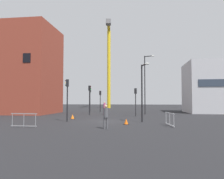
# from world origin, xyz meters

# --- Properties ---
(ground) EXTENTS (160.00, 160.00, 0.00)m
(ground) POSITION_xyz_m (0.00, 0.00, 0.00)
(ground) COLOR black
(brick_building) EXTENTS (10.30, 8.73, 13.61)m
(brick_building) POSITION_xyz_m (-15.08, 10.55, 6.80)
(brick_building) COLOR brown
(brick_building) RESTS_ON ground
(office_block) EXTENTS (11.53, 8.11, 8.36)m
(office_block) POSITION_xyz_m (16.92, 16.33, 4.18)
(office_block) COLOR #B7B7BC
(office_block) RESTS_ON ground
(construction_crane) EXTENTS (3.00, 17.40, 21.46)m
(construction_crane) POSITION_xyz_m (-4.72, 35.08, 14.38)
(construction_crane) COLOR yellow
(construction_crane) RESTS_ON ground
(streetlamp_tall) EXTENTS (1.46, 0.68, 8.63)m
(streetlamp_tall) POSITION_xyz_m (4.23, 10.57, 4.94)
(streetlamp_tall) COLOR black
(streetlamp_tall) RESTS_ON ground
(streetlamp_short) EXTENTS (0.76, 1.43, 5.54)m
(streetlamp_short) POSITION_xyz_m (3.61, -0.60, 3.35)
(streetlamp_short) COLOR black
(streetlamp_short) RESTS_ON ground
(traffic_light_far) EXTENTS (0.33, 0.39, 3.69)m
(traffic_light_far) POSITION_xyz_m (-3.42, 15.38, 2.50)
(traffic_light_far) COLOR black
(traffic_light_far) RESTS_ON ground
(traffic_light_island) EXTENTS (0.24, 0.37, 4.09)m
(traffic_light_island) POSITION_xyz_m (-4.75, 13.30, 2.74)
(traffic_light_island) COLOR #232326
(traffic_light_island) RESTS_ON ground
(traffic_light_verge) EXTENTS (0.39, 0.32, 4.15)m
(traffic_light_verge) POSITION_xyz_m (-3.79, -0.81, 2.78)
(traffic_light_verge) COLOR black
(traffic_light_verge) RESTS_ON ground
(traffic_light_near) EXTENTS (0.34, 0.39, 3.63)m
(traffic_light_near) POSITION_xyz_m (2.80, 6.73, 2.46)
(traffic_light_near) COLOR #232326
(traffic_light_near) RESTS_ON ground
(traffic_light_median) EXTENTS (0.38, 0.27, 4.14)m
(traffic_light_median) POSITION_xyz_m (-3.67, 8.30, 2.77)
(traffic_light_median) COLOR black
(traffic_light_median) RESTS_ON ground
(pedestrian_walking) EXTENTS (0.34, 0.34, 1.85)m
(pedestrian_walking) POSITION_xyz_m (-1.75, 9.70, 1.09)
(pedestrian_walking) COLOR #D14C8C
(pedestrian_walking) RESTS_ON ground
(pedestrian_waiting) EXTENTS (0.34, 0.34, 1.77)m
(pedestrian_waiting) POSITION_xyz_m (0.83, -5.67, 1.03)
(pedestrian_waiting) COLOR #4C4C51
(pedestrian_waiting) RESTS_ON ground
(safety_barrier_right_run) EXTENTS (2.15, 0.08, 1.08)m
(safety_barrier_right_run) POSITION_xyz_m (-5.65, -5.54, 0.56)
(safety_barrier_right_run) COLOR gray
(safety_barrier_right_run) RESTS_ON ground
(safety_barrier_rear) EXTENTS (0.40, 2.50, 1.08)m
(safety_barrier_rear) POSITION_xyz_m (5.73, -3.31, 0.56)
(safety_barrier_rear) COLOR #B2B5BA
(safety_barrier_rear) RESTS_ON ground
(traffic_cone_on_verge) EXTENTS (0.52, 0.52, 0.52)m
(traffic_cone_on_verge) POSITION_xyz_m (-4.12, 2.02, 0.24)
(traffic_cone_on_verge) COLOR black
(traffic_cone_on_verge) RESTS_ON ground
(traffic_cone_by_barrier) EXTENTS (0.49, 0.49, 0.50)m
(traffic_cone_by_barrier) POSITION_xyz_m (2.14, -2.63, 0.23)
(traffic_cone_by_barrier) COLOR black
(traffic_cone_by_barrier) RESTS_ON ground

